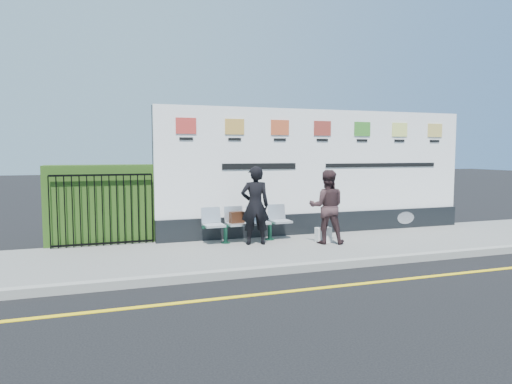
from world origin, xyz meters
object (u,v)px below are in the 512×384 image
at_px(billboard, 320,180).
at_px(woman_right, 327,207).
at_px(bench, 248,232).
at_px(woman_left, 255,205).

distance_m(billboard, woman_right, 1.43).
height_order(billboard, bench, billboard).
height_order(woman_left, woman_right, woman_left).
distance_m(bench, woman_left, 0.72).
xyz_separation_m(billboard, woman_right, (-0.47, -1.26, -0.50)).
relative_size(bench, woman_right, 1.25).
height_order(billboard, woman_right, billboard).
bearing_deg(woman_right, billboard, -87.65).
bearing_deg(woman_left, bench, -73.29).
bearing_deg(woman_right, bench, -2.37).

